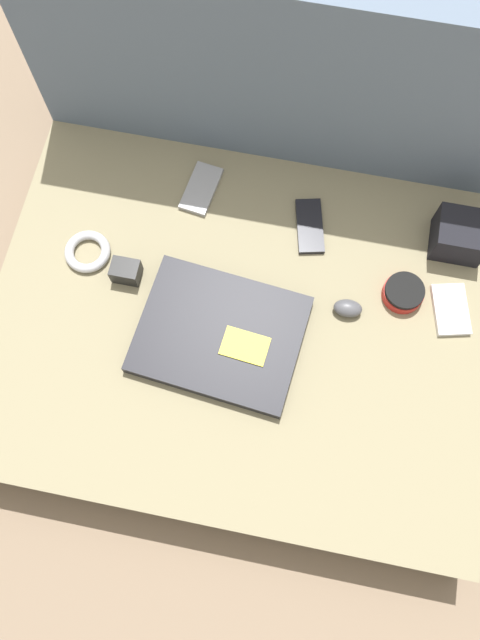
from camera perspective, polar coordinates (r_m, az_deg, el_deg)
name	(u,v)px	position (r m, az deg, el deg)	size (l,w,h in m)	color
ground_plane	(240,342)	(1.38, 0.00, -2.05)	(8.00, 8.00, 0.00)	#7A6651
couch_seat	(240,333)	(1.32, 0.00, -1.21)	(1.02, 0.78, 0.13)	#847A5B
couch_backrest	(287,75)	(1.36, 4.33, 21.46)	(1.02, 0.20, 0.57)	slate
laptop	(220,334)	(1.23, -1.84, -1.33)	(0.34, 0.28, 0.03)	black
computer_mouse	(348,308)	(1.27, 9.83, 1.06)	(0.06, 0.04, 0.03)	#4C4C51
speaker_puck	(403,293)	(1.30, 14.72, 2.44)	(0.08, 0.08, 0.03)	red
phone_silver	(310,226)	(1.34, 6.40, 8.53)	(0.08, 0.13, 0.01)	black
phone_black	(201,189)	(1.38, -3.57, 11.89)	(0.08, 0.13, 0.01)	#99999E
phone_small	(451,310)	(1.33, 18.71, 0.91)	(0.09, 0.12, 0.01)	silver
camera_pouch	(460,235)	(1.36, 19.44, 7.31)	(0.10, 0.09, 0.08)	black
charger_brick	(126,271)	(1.29, -10.39, 4.40)	(0.06, 0.04, 0.04)	black
cable_coil	(88,252)	(1.34, -13.77, 6.10)	(0.10, 0.10, 0.02)	#B2B2B7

